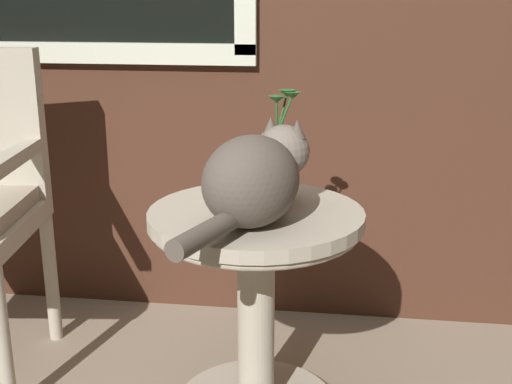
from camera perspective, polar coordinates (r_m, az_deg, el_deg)
wicker_side_table at (r=1.79m, az=0.00°, el=-7.47°), size 0.56×0.56×0.60m
cat at (r=1.59m, az=-0.06°, el=1.25°), size 0.30×0.54×0.23m
pewter_vase_with_ivy at (r=1.78m, az=1.79°, el=2.22°), size 0.12×0.12×0.30m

